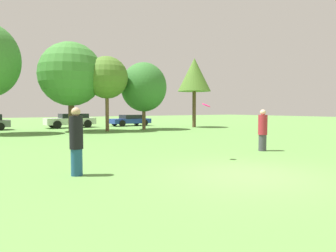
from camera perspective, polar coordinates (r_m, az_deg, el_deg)
ground_plane at (r=8.47m, az=14.55°, el=-8.64°), size 120.00×120.00×0.00m
person_thrower at (r=8.34m, az=-16.38°, el=-2.69°), size 0.34×0.34×1.75m
person_catcher at (r=13.28m, az=16.89°, el=-0.74°), size 0.37×0.37×1.69m
frisbee at (r=10.53m, az=6.98°, el=3.79°), size 0.30×0.28×0.17m
tree_3 at (r=24.76m, az=-17.33°, el=8.98°), size 4.76×4.76×6.68m
tree_4 at (r=24.30m, az=-11.10°, el=8.63°), size 3.19×3.19×5.67m
tree_5 at (r=26.05m, az=-4.45°, el=7.08°), size 3.77×3.77×5.53m
tree_6 at (r=29.23m, az=4.82°, el=9.22°), size 3.04×3.04×6.37m
parked_car_white at (r=29.58m, az=-17.31°, el=1.03°), size 4.33×1.90×1.27m
parked_car_blue at (r=31.72m, az=-6.88°, el=1.12°), size 4.03×2.00×1.11m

